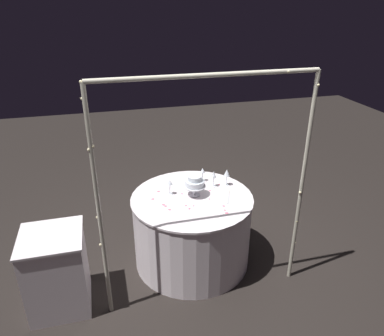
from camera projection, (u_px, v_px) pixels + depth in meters
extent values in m
plane|color=black|center=(192.00, 259.00, 3.94)|extent=(12.00, 12.00, 0.00)
cylinder|color=#B7B29E|center=(302.00, 186.00, 3.27)|extent=(0.04, 0.04, 2.06)
cylinder|color=#B7B29E|center=(99.00, 213.00, 2.86)|extent=(0.04, 0.04, 2.06)
cylinder|color=#B7B29E|center=(210.00, 75.00, 2.62)|extent=(1.78, 0.04, 0.04)
sphere|color=#F9EAB2|center=(297.00, 221.00, 3.41)|extent=(0.02, 0.02, 0.02)
sphere|color=#F9EAB2|center=(82.00, 99.00, 2.47)|extent=(0.02, 0.02, 0.02)
sphere|color=#F9EAB2|center=(288.00, 71.00, 2.75)|extent=(0.02, 0.02, 0.02)
sphere|color=#F9EAB2|center=(318.00, 85.00, 2.87)|extent=(0.02, 0.02, 0.02)
sphere|color=#F9EAB2|center=(97.00, 217.00, 2.88)|extent=(0.02, 0.02, 0.02)
sphere|color=#F9EAB2|center=(241.00, 74.00, 2.68)|extent=(0.02, 0.02, 0.02)
sphere|color=#F9EAB2|center=(300.00, 193.00, 3.27)|extent=(0.02, 0.02, 0.02)
sphere|color=#F9EAB2|center=(101.00, 245.00, 2.98)|extent=(0.02, 0.02, 0.02)
sphere|color=#F9EAB2|center=(194.00, 76.00, 2.59)|extent=(0.02, 0.02, 0.02)
sphere|color=#F9EAB2|center=(295.00, 242.00, 3.52)|extent=(0.02, 0.02, 0.02)
sphere|color=#F9EAB2|center=(93.00, 146.00, 2.61)|extent=(0.02, 0.02, 0.02)
sphere|color=#F9EAB2|center=(139.00, 79.00, 2.51)|extent=(0.02, 0.02, 0.02)
sphere|color=#F9EAB2|center=(307.00, 152.00, 3.13)|extent=(0.02, 0.02, 0.02)
sphere|color=#F9EAB2|center=(89.00, 150.00, 2.61)|extent=(0.02, 0.02, 0.02)
sphere|color=#F9EAB2|center=(81.00, 82.00, 2.41)|extent=(0.02, 0.02, 0.02)
cylinder|color=white|center=(192.00, 230.00, 3.78)|extent=(1.20, 1.20, 0.75)
cylinder|color=white|center=(192.00, 198.00, 3.62)|extent=(1.22, 1.22, 0.02)
cube|color=white|center=(57.00, 272.00, 3.21)|extent=(0.51, 0.51, 0.74)
cube|color=white|center=(50.00, 237.00, 3.05)|extent=(0.53, 0.53, 0.02)
cylinder|color=silver|center=(195.00, 195.00, 3.65)|extent=(0.11, 0.11, 0.01)
cylinder|color=silver|center=(195.00, 191.00, 3.63)|extent=(0.02, 0.02, 0.09)
cylinder|color=silver|center=(195.00, 186.00, 3.61)|extent=(0.22, 0.22, 0.01)
cylinder|color=white|center=(195.00, 183.00, 3.59)|extent=(0.19, 0.19, 0.06)
cylinder|color=white|center=(195.00, 178.00, 3.57)|extent=(0.14, 0.14, 0.05)
cylinder|color=silver|center=(202.00, 181.00, 3.93)|extent=(0.06, 0.06, 0.00)
cylinder|color=silver|center=(203.00, 177.00, 3.91)|extent=(0.01, 0.01, 0.10)
cone|color=silver|center=(203.00, 170.00, 3.88)|extent=(0.05, 0.05, 0.05)
cylinder|color=silver|center=(213.00, 186.00, 3.82)|extent=(0.06, 0.06, 0.00)
cylinder|color=silver|center=(214.00, 182.00, 3.80)|extent=(0.01, 0.01, 0.10)
cone|color=silver|center=(214.00, 174.00, 3.76)|extent=(0.05, 0.05, 0.07)
cylinder|color=silver|center=(170.00, 194.00, 3.67)|extent=(0.06, 0.06, 0.00)
cylinder|color=silver|center=(170.00, 189.00, 3.65)|extent=(0.01, 0.01, 0.11)
cone|color=silver|center=(170.00, 182.00, 3.61)|extent=(0.06, 0.06, 0.05)
cylinder|color=silver|center=(226.00, 185.00, 3.85)|extent=(0.06, 0.06, 0.00)
cylinder|color=silver|center=(226.00, 180.00, 3.83)|extent=(0.01, 0.01, 0.10)
cone|color=silver|center=(227.00, 173.00, 3.79)|extent=(0.07, 0.07, 0.07)
cube|color=silver|center=(228.00, 198.00, 3.59)|extent=(0.11, 0.21, 0.01)
cube|color=white|center=(229.00, 191.00, 3.71)|extent=(0.05, 0.09, 0.01)
ellipsoid|color=#EA6B84|center=(200.00, 187.00, 3.81)|extent=(0.03, 0.03, 0.00)
ellipsoid|color=#EA6B84|center=(227.00, 213.00, 3.35)|extent=(0.04, 0.03, 0.00)
ellipsoid|color=#EA6B84|center=(153.00, 199.00, 3.58)|extent=(0.04, 0.03, 0.00)
ellipsoid|color=#EA6B84|center=(182.00, 194.00, 3.67)|extent=(0.04, 0.03, 0.00)
ellipsoid|color=#EA6B84|center=(209.00, 199.00, 3.58)|extent=(0.03, 0.03, 0.00)
ellipsoid|color=#EA6B84|center=(189.00, 209.00, 3.41)|extent=(0.04, 0.04, 0.00)
ellipsoid|color=#EA6B84|center=(210.00, 191.00, 3.73)|extent=(0.02, 0.03, 0.00)
ellipsoid|color=#EA6B84|center=(219.00, 184.00, 3.86)|extent=(0.03, 0.03, 0.00)
ellipsoid|color=#EA6B84|center=(225.00, 210.00, 3.39)|extent=(0.03, 0.03, 0.00)
ellipsoid|color=#EA6B84|center=(224.00, 206.00, 3.46)|extent=(0.03, 0.04, 0.00)
ellipsoid|color=#EA6B84|center=(196.00, 186.00, 3.82)|extent=(0.04, 0.04, 0.00)
ellipsoid|color=#EA6B84|center=(164.00, 205.00, 3.48)|extent=(0.04, 0.05, 0.00)
ellipsoid|color=#EA6B84|center=(170.00, 210.00, 3.40)|extent=(0.04, 0.04, 0.00)
ellipsoid|color=#EA6B84|center=(166.00, 206.00, 3.45)|extent=(0.04, 0.03, 0.00)
ellipsoid|color=#EA6B84|center=(159.00, 191.00, 3.72)|extent=(0.04, 0.04, 0.00)
ellipsoid|color=#EA6B84|center=(186.00, 205.00, 3.47)|extent=(0.03, 0.03, 0.00)
ellipsoid|color=#EA6B84|center=(194.00, 206.00, 3.46)|extent=(0.02, 0.03, 0.00)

